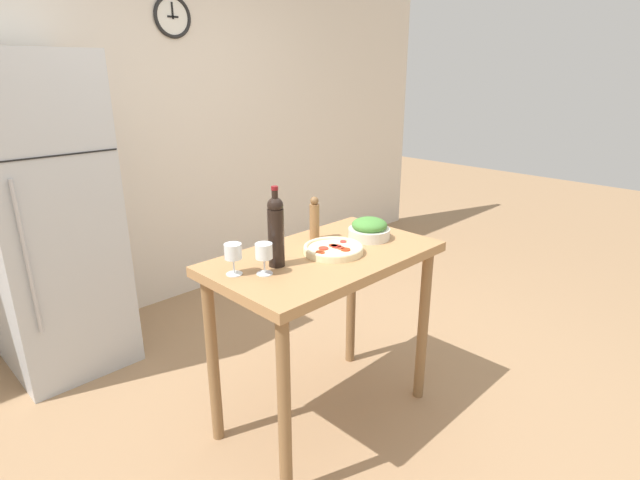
{
  "coord_description": "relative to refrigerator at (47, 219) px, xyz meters",
  "views": [
    {
      "loc": [
        -1.58,
        -1.55,
        1.76
      ],
      "look_at": [
        0.0,
        0.03,
        0.98
      ],
      "focal_mm": 28.0,
      "sensor_mm": 36.0,
      "label": 1
    }
  ],
  "objects": [
    {
      "name": "prep_counter",
      "position": [
        0.74,
        -1.52,
        -0.14
      ],
      "size": [
        1.11,
        0.64,
        0.92
      ],
      "color": "#A87A4C",
      "rests_on": "ground_plane"
    },
    {
      "name": "salad_bowl",
      "position": [
        1.06,
        -1.53,
        0.05
      ],
      "size": [
        0.21,
        0.21,
        0.11
      ],
      "color": "silver",
      "rests_on": "prep_counter"
    },
    {
      "name": "wine_glass_far",
      "position": [
        0.29,
        -1.43,
        0.09
      ],
      "size": [
        0.07,
        0.07,
        0.14
      ],
      "color": "silver",
      "rests_on": "prep_counter"
    },
    {
      "name": "pepper_mill",
      "position": [
        0.86,
        -1.34,
        0.1
      ],
      "size": [
        0.05,
        0.05,
        0.22
      ],
      "color": "olive",
      "rests_on": "prep_counter"
    },
    {
      "name": "wine_bottle",
      "position": [
        0.49,
        -1.48,
        0.16
      ],
      "size": [
        0.07,
        0.07,
        0.36
      ],
      "color": "black",
      "rests_on": "prep_counter"
    },
    {
      "name": "homemade_pizza",
      "position": [
        0.78,
        -1.55,
        0.02
      ],
      "size": [
        0.29,
        0.29,
        0.04
      ],
      "color": "beige",
      "rests_on": "prep_counter"
    },
    {
      "name": "wall_back",
      "position": [
        0.75,
        0.39,
        0.38
      ],
      "size": [
        6.4,
        0.08,
        2.6
      ],
      "color": "silver",
      "rests_on": "ground_plane"
    },
    {
      "name": "ground_plane",
      "position": [
        0.74,
        -1.52,
        -0.93
      ],
      "size": [
        14.0,
        14.0,
        0.0
      ],
      "primitive_type": "plane",
      "color": "#9E7A56"
    },
    {
      "name": "refrigerator",
      "position": [
        0.0,
        0.0,
        0.0
      ],
      "size": [
        0.64,
        0.7,
        1.85
      ],
      "color": "#B7BCC1",
      "rests_on": "ground_plane"
    },
    {
      "name": "wine_glass_near",
      "position": [
        0.39,
        -1.52,
        0.09
      ],
      "size": [
        0.07,
        0.07,
        0.14
      ],
      "color": "silver",
      "rests_on": "prep_counter"
    }
  ]
}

